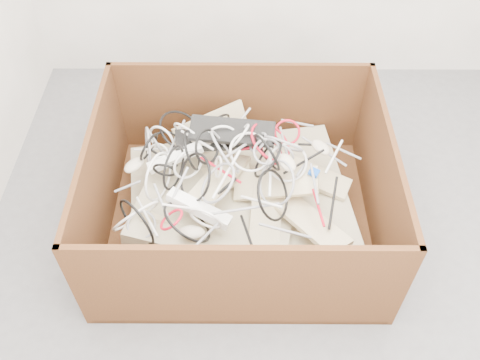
{
  "coord_description": "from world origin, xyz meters",
  "views": [
    {
      "loc": [
        -0.23,
        -1.35,
        2.11
      ],
      "look_at": [
        -0.24,
        0.24,
        0.3
      ],
      "focal_mm": 38.78,
      "sensor_mm": 36.0,
      "label": 1
    }
  ],
  "objects_px": {
    "power_strip_left": "(175,157)",
    "vga_plug": "(314,172)",
    "power_strip_right": "(199,209)",
    "cardboard_box": "(236,205)"
  },
  "relations": [
    {
      "from": "power_strip_left",
      "to": "vga_plug",
      "type": "distance_m",
      "value": 0.64
    },
    {
      "from": "cardboard_box",
      "to": "vga_plug",
      "type": "relative_size",
      "value": 29.56
    },
    {
      "from": "cardboard_box",
      "to": "vga_plug",
      "type": "distance_m",
      "value": 0.42
    },
    {
      "from": "power_strip_right",
      "to": "vga_plug",
      "type": "bearing_deg",
      "value": 46.67
    },
    {
      "from": "power_strip_left",
      "to": "power_strip_right",
      "type": "bearing_deg",
      "value": -84.6
    },
    {
      "from": "power_strip_left",
      "to": "vga_plug",
      "type": "relative_size",
      "value": 5.93
    },
    {
      "from": "power_strip_left",
      "to": "power_strip_right",
      "type": "height_order",
      "value": "power_strip_left"
    },
    {
      "from": "cardboard_box",
      "to": "power_strip_right",
      "type": "distance_m",
      "value": 0.32
    },
    {
      "from": "power_strip_left",
      "to": "power_strip_right",
      "type": "xyz_separation_m",
      "value": [
        0.12,
        -0.28,
        -0.03
      ]
    },
    {
      "from": "power_strip_right",
      "to": "vga_plug",
      "type": "distance_m",
      "value": 0.55
    }
  ]
}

